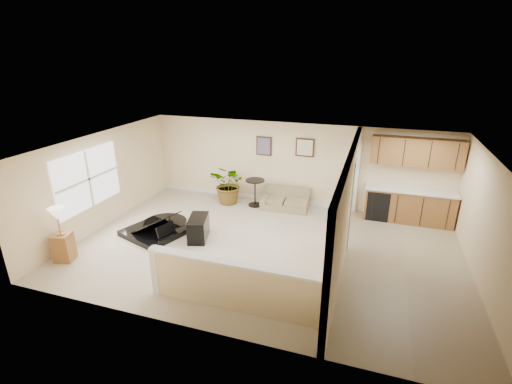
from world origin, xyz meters
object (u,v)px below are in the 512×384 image
(piano_bench, at_px, (198,228))
(palm_plant, at_px, (230,185))
(piano, at_px, (153,214))
(loveseat, at_px, (286,199))
(small_plant, at_px, (335,213))
(accent_table, at_px, (255,189))
(lamp_stand, at_px, (62,238))

(piano_bench, height_order, palm_plant, palm_plant)
(piano, distance_m, piano_bench, 1.27)
(loveseat, bearing_deg, small_plant, -19.23)
(piano, xyz_separation_m, palm_plant, (1.12, 2.49, 0.07))
(piano_bench, distance_m, palm_plant, 2.42)
(accent_table, bearing_deg, small_plant, -8.10)
(loveseat, distance_m, accent_table, 0.96)
(palm_plant, bearing_deg, piano, -114.31)
(palm_plant, distance_m, small_plant, 3.28)
(loveseat, relative_size, palm_plant, 1.08)
(piano_bench, height_order, small_plant, small_plant)
(accent_table, bearing_deg, piano_bench, -105.59)
(lamp_stand, bearing_deg, piano, 57.04)
(piano_bench, height_order, loveseat, loveseat)
(loveseat, relative_size, small_plant, 2.46)
(palm_plant, bearing_deg, small_plant, -5.14)
(piano_bench, relative_size, accent_table, 1.02)
(small_plant, height_order, lamp_stand, lamp_stand)
(piano, height_order, small_plant, piano)
(accent_table, relative_size, lamp_stand, 0.65)
(piano, height_order, loveseat, piano)
(loveseat, bearing_deg, piano, -139.37)
(piano_bench, bearing_deg, lamp_stand, -141.87)
(palm_plant, xyz_separation_m, lamp_stand, (-2.29, -4.29, -0.07))
(piano, relative_size, accent_table, 2.28)
(loveseat, distance_m, small_plant, 1.59)
(piano_bench, xyz_separation_m, palm_plant, (-0.11, 2.40, 0.33))
(piano, xyz_separation_m, loveseat, (2.85, 2.65, -0.24))
(accent_table, distance_m, lamp_stand, 5.33)
(loveseat, bearing_deg, piano_bench, -124.48)
(piano, bearing_deg, palm_plant, 84.40)
(piano_bench, bearing_deg, loveseat, 57.85)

